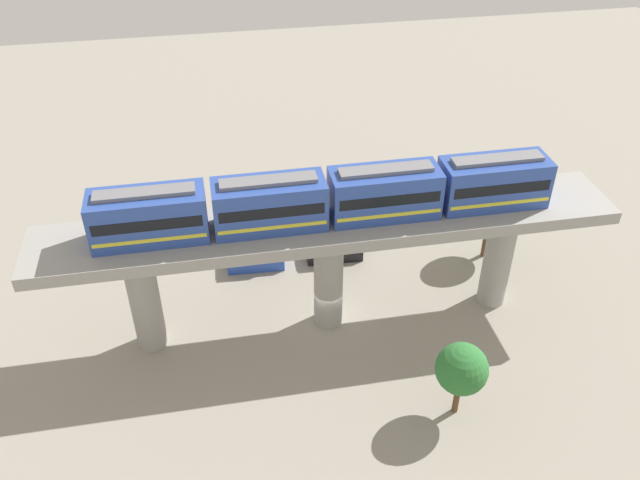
# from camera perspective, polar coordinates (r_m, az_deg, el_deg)

# --- Properties ---
(ground_plane) EXTENTS (120.00, 120.00, 0.00)m
(ground_plane) POSITION_cam_1_polar(r_m,az_deg,el_deg) (45.56, 0.69, -6.87)
(ground_plane) COLOR gray
(viaduct) EXTENTS (5.20, 35.80, 8.26)m
(viaduct) POSITION_cam_1_polar(r_m,az_deg,el_deg) (41.46, 0.76, -0.36)
(viaduct) COLOR #999691
(viaduct) RESTS_ON ground
(train) EXTENTS (2.64, 27.45, 3.24)m
(train) POSITION_cam_1_polar(r_m,az_deg,el_deg) (39.53, 0.67, 3.58)
(train) COLOR #2D4CA5
(train) RESTS_ON viaduct
(parked_car_blue) EXTENTS (2.00, 4.28, 1.76)m
(parked_car_blue) POSITION_cam_1_polar(r_m,az_deg,el_deg) (49.87, -5.60, -1.54)
(parked_car_blue) COLOR #284CB7
(parked_car_blue) RESTS_ON ground
(parked_car_black) EXTENTS (1.95, 4.26, 1.76)m
(parked_car_black) POSITION_cam_1_polar(r_m,az_deg,el_deg) (50.52, 1.15, -0.78)
(parked_car_black) COLOR black
(parked_car_black) RESTS_ON ground
(tree_near_viaduct) EXTENTS (2.99, 2.99, 5.00)m
(tree_near_viaduct) POSITION_cam_1_polar(r_m,az_deg,el_deg) (38.43, 12.03, -10.77)
(tree_near_viaduct) COLOR brown
(tree_near_viaduct) RESTS_ON ground
(tree_mid_lot) EXTENTS (3.23, 3.23, 5.03)m
(tree_mid_lot) POSITION_cam_1_polar(r_m,az_deg,el_deg) (50.71, 14.27, 1.78)
(tree_mid_lot) COLOR brown
(tree_mid_lot) RESTS_ON ground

